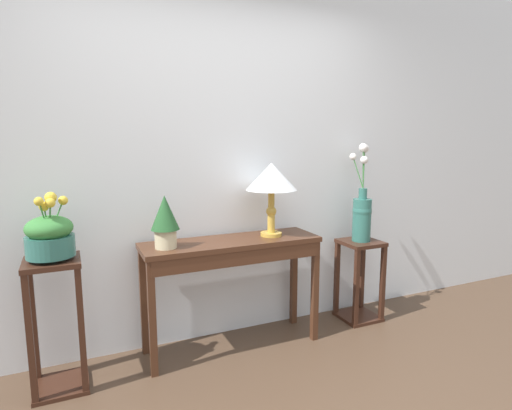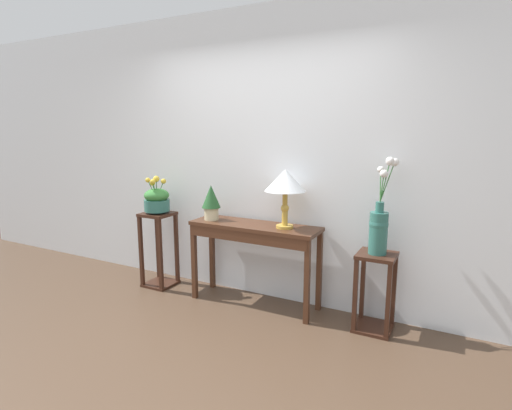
{
  "view_description": "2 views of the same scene",
  "coord_description": "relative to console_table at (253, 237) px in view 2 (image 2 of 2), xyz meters",
  "views": [
    {
      "loc": [
        -0.97,
        -1.4,
        1.5
      ],
      "look_at": [
        0.21,
        1.2,
        1.04
      ],
      "focal_mm": 29.31,
      "sensor_mm": 36.0,
      "label": 1
    },
    {
      "loc": [
        1.78,
        -2.0,
        1.67
      ],
      "look_at": [
        0.04,
        1.29,
        0.97
      ],
      "focal_mm": 28.35,
      "sensor_mm": 36.0,
      "label": 2
    }
  ],
  "objects": [
    {
      "name": "pedestal_stand_left",
      "position": [
        -1.13,
        -0.03,
        -0.27
      ],
      "size": [
        0.31,
        0.31,
        0.81
      ],
      "color": "#381E14",
      "rests_on": "ground"
    },
    {
      "name": "planter_bowl_wide_left",
      "position": [
        -1.13,
        -0.03,
        0.27
      ],
      "size": [
        0.27,
        0.27,
        0.4
      ],
      "color": "#2D665B",
      "rests_on": "pedestal_stand_left"
    },
    {
      "name": "console_table",
      "position": [
        0.0,
        0.0,
        0.0
      ],
      "size": [
        1.25,
        0.38,
        0.8
      ],
      "color": "#472819",
      "rests_on": "ground"
    },
    {
      "name": "pedestal_stand_right",
      "position": [
        1.13,
        0.03,
        -0.34
      ],
      "size": [
        0.31,
        0.31,
        0.67
      ],
      "color": "#381E14",
      "rests_on": "ground"
    },
    {
      "name": "table_lamp",
      "position": [
        0.31,
        0.02,
        0.53
      ],
      "size": [
        0.37,
        0.37,
        0.53
      ],
      "color": "gold",
      "rests_on": "console_table"
    },
    {
      "name": "back_wall_with_art",
      "position": [
        -0.04,
        0.3,
        0.72
      ],
      "size": [
        9.0,
        0.1,
        2.8
      ],
      "color": "silver",
      "rests_on": "ground"
    },
    {
      "name": "ground_plane",
      "position": [
        -0.04,
        -1.24,
        -0.68
      ],
      "size": [
        12.0,
        12.0,
        0.01
      ],
      "primitive_type": "cube",
      "color": "#4C3828"
    },
    {
      "name": "flower_vase_tall_right",
      "position": [
        1.13,
        0.04,
        0.24
      ],
      "size": [
        0.19,
        0.21,
        0.79
      ],
      "color": "#2D665B",
      "rests_on": "pedestal_stand_right"
    },
    {
      "name": "potted_plant_on_console",
      "position": [
        -0.46,
        -0.01,
        0.31
      ],
      "size": [
        0.18,
        0.18,
        0.34
      ],
      "color": "beige",
      "rests_on": "console_table"
    }
  ]
}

